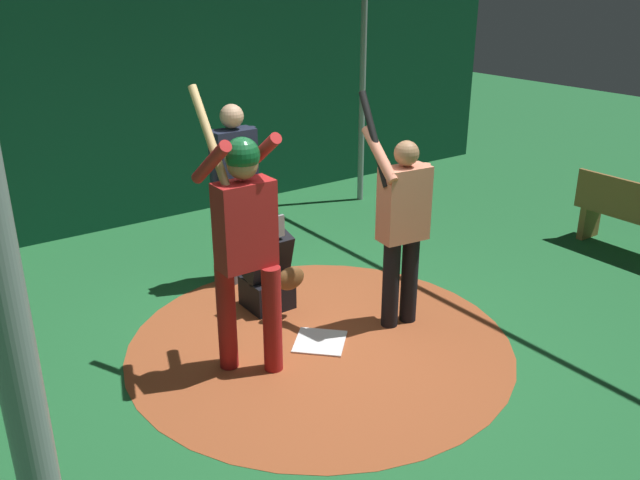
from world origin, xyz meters
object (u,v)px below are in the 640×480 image
object	(u,v)px
visitor	(402,222)
umpire	(235,185)
home_plate	(320,341)
catcher	(269,271)
batter	(244,233)

from	to	relation	value
visitor	umpire	bearing A→B (deg)	-148.52
home_plate	visitor	world-z (taller)	visitor
home_plate	catcher	size ratio (longest dim) A/B	0.44
batter	umpire	world-z (taller)	batter
catcher	umpire	size ratio (longest dim) A/B	0.53
visitor	catcher	bearing A→B (deg)	-132.00
umpire	visitor	size ratio (longest dim) A/B	0.89
home_plate	visitor	bearing A→B (deg)	82.04
umpire	batter	bearing A→B (deg)	-26.04
catcher	batter	bearing A→B (deg)	-40.50
batter	catcher	world-z (taller)	batter
home_plate	batter	size ratio (longest dim) A/B	0.19
home_plate	umpire	world-z (taller)	umpire
catcher	visitor	xyz separation A→B (m)	(0.91, 0.79, 0.60)
batter	catcher	xyz separation A→B (m)	(-0.78, 0.66, -0.78)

